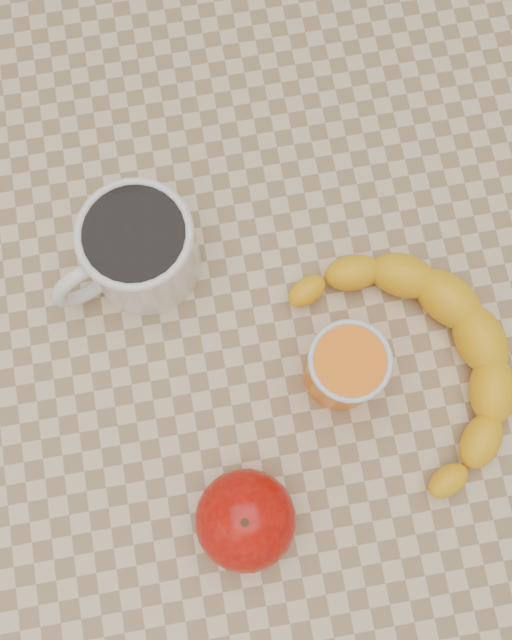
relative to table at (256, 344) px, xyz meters
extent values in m
plane|color=tan|center=(0.00, 0.00, -0.66)|extent=(3.00, 3.00, 0.00)
cube|color=#C8B08D|center=(0.00, 0.00, 0.07)|extent=(0.80, 0.80, 0.04)
cube|color=olive|center=(0.00, 0.00, 0.02)|extent=(0.74, 0.74, 0.06)
cylinder|color=olive|center=(0.35, 0.35, -0.31)|extent=(0.05, 0.05, 0.71)
cylinder|color=silver|center=(-0.08, 0.07, 0.12)|extent=(0.12, 0.12, 0.08)
cylinder|color=black|center=(-0.08, 0.07, 0.16)|extent=(0.08, 0.08, 0.01)
torus|color=silver|center=(-0.08, 0.07, 0.16)|extent=(0.10, 0.10, 0.01)
torus|color=silver|center=(-0.14, 0.05, 0.12)|extent=(0.06, 0.03, 0.06)
cylinder|color=orange|center=(0.06, -0.06, 0.12)|extent=(0.06, 0.06, 0.07)
torus|color=silver|center=(0.06, -0.06, 0.16)|extent=(0.07, 0.07, 0.00)
ellipsoid|color=#900504|center=(-0.04, -0.16, 0.12)|extent=(0.09, 0.09, 0.07)
cylinder|color=#382311|center=(-0.04, -0.16, 0.15)|extent=(0.01, 0.01, 0.01)
camera|label=1|loc=(-0.02, -0.13, 0.69)|focal=40.00mm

